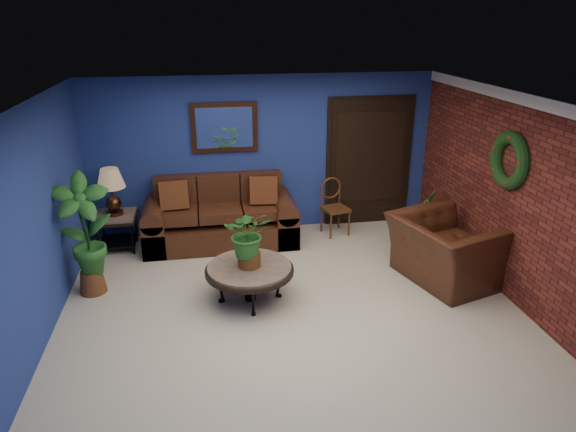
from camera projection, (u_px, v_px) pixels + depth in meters
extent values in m
plane|color=beige|center=(290.00, 304.00, 6.33)|extent=(5.50, 5.50, 0.00)
cube|color=navy|center=(263.00, 155.00, 8.17)|extent=(5.50, 0.04, 2.50)
cube|color=navy|center=(36.00, 226.00, 5.44)|extent=(0.04, 5.00, 2.50)
cube|color=maroon|center=(510.00, 197.00, 6.31)|extent=(0.04, 5.00, 2.50)
cube|color=silver|center=(291.00, 100.00, 5.42)|extent=(5.50, 5.00, 0.02)
cube|color=white|center=(524.00, 100.00, 5.87)|extent=(0.03, 5.00, 0.14)
cube|color=#482412|center=(224.00, 128.00, 7.86)|extent=(1.02, 0.06, 0.77)
cube|color=black|center=(369.00, 163.00, 8.49)|extent=(1.44, 0.06, 2.18)
torus|color=black|center=(509.00, 160.00, 6.18)|extent=(0.16, 0.72, 0.72)
cube|color=#472514|center=(221.00, 231.00, 7.98)|extent=(2.31, 1.00, 0.38)
cube|color=#472514|center=(219.00, 203.00, 8.19)|extent=(1.98, 0.27, 0.95)
cube|color=#472514|center=(176.00, 214.00, 7.69)|extent=(0.64, 0.68, 0.15)
cube|color=#472514|center=(220.00, 212.00, 7.79)|extent=(0.64, 0.68, 0.15)
cube|color=#472514|center=(263.00, 209.00, 7.90)|extent=(0.64, 0.68, 0.15)
cube|color=#472514|center=(156.00, 231.00, 7.80)|extent=(0.34, 1.00, 0.53)
cube|color=#472514|center=(284.00, 223.00, 8.11)|extent=(0.34, 1.00, 0.53)
cube|color=#5F3217|center=(174.00, 195.00, 7.62)|extent=(0.42, 0.13, 0.42)
cube|color=#5F3217|center=(264.00, 190.00, 7.83)|extent=(0.42, 0.13, 0.42)
cylinder|color=#514B46|center=(249.00, 268.00, 6.29)|extent=(1.03, 1.03, 0.05)
cylinder|color=black|center=(249.00, 270.00, 6.30)|extent=(1.09, 1.09, 0.05)
cylinder|color=black|center=(250.00, 285.00, 6.37)|extent=(0.14, 0.14, 0.42)
cube|color=#514B46|center=(115.00, 216.00, 7.65)|extent=(0.58, 0.58, 0.05)
cube|color=black|center=(116.00, 218.00, 7.67)|extent=(0.62, 0.62, 0.04)
cube|color=black|center=(119.00, 241.00, 7.81)|extent=(0.52, 0.52, 0.03)
cylinder|color=black|center=(98.00, 240.00, 7.49)|extent=(0.03, 0.03, 0.54)
cylinder|color=black|center=(132.00, 238.00, 7.57)|extent=(0.03, 0.03, 0.54)
cylinder|color=black|center=(103.00, 227.00, 7.94)|extent=(0.03, 0.03, 0.54)
cylinder|color=black|center=(136.00, 225.00, 8.02)|extent=(0.03, 0.03, 0.54)
cylinder|color=#482412|center=(115.00, 213.00, 7.64)|extent=(0.25, 0.25, 0.05)
sphere|color=#482412|center=(114.00, 205.00, 7.59)|extent=(0.23, 0.23, 0.23)
cylinder|color=#482412|center=(112.00, 193.00, 7.52)|extent=(0.02, 0.02, 0.29)
cone|color=#8F6F52|center=(110.00, 180.00, 7.45)|extent=(0.41, 0.41, 0.29)
cube|color=#583219|center=(335.00, 209.00, 8.23)|extent=(0.47, 0.47, 0.04)
torus|color=#583219|center=(331.00, 188.00, 8.27)|extent=(0.36, 0.12, 0.37)
cylinder|color=#583219|center=(331.00, 227.00, 8.11)|extent=(0.03, 0.03, 0.41)
cylinder|color=#583219|center=(349.00, 224.00, 8.23)|extent=(0.03, 0.03, 0.41)
cylinder|color=#583219|center=(321.00, 220.00, 8.39)|extent=(0.03, 0.03, 0.41)
cylinder|color=#583219|center=(339.00, 217.00, 8.51)|extent=(0.03, 0.03, 0.41)
imported|color=#472514|center=(446.00, 250.00, 6.79)|extent=(1.49, 1.60, 0.86)
cylinder|color=brown|center=(249.00, 259.00, 6.24)|extent=(0.28, 0.28, 0.18)
imported|color=#1A561D|center=(248.00, 233.00, 6.12)|extent=(0.60, 0.53, 0.62)
cylinder|color=brown|center=(421.00, 236.00, 8.05)|extent=(0.26, 0.26, 0.20)
imported|color=#1A561D|center=(424.00, 211.00, 7.90)|extent=(0.48, 0.43, 0.72)
cylinder|color=brown|center=(93.00, 281.00, 6.58)|extent=(0.34, 0.34, 0.30)
imported|color=#1A561D|center=(84.00, 226.00, 6.30)|extent=(0.77, 0.59, 1.33)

